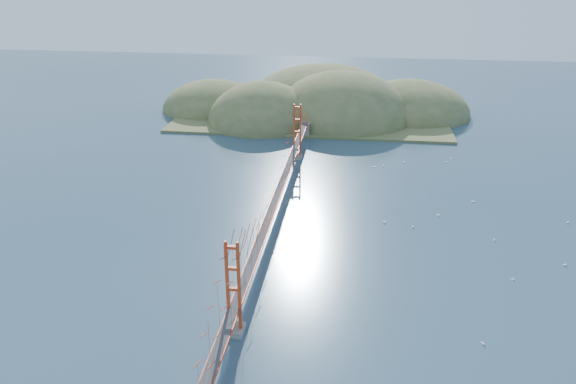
# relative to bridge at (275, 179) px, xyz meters

# --- Properties ---
(ground) EXTENTS (320.00, 320.00, 0.00)m
(ground) POSITION_rel_bridge_xyz_m (0.00, -0.18, -7.01)
(ground) COLOR #2E495D
(ground) RESTS_ON ground
(bridge) EXTENTS (2.20, 94.40, 12.00)m
(bridge) POSITION_rel_bridge_xyz_m (0.00, 0.00, 0.00)
(bridge) COLOR gray
(bridge) RESTS_ON ground
(far_headlands) EXTENTS (84.00, 58.00, 25.00)m
(far_headlands) POSITION_rel_bridge_xyz_m (2.21, 68.33, -7.01)
(far_headlands) COLOR olive
(far_headlands) RESTS_ON ground
(sailboat_7) EXTENTS (0.61, 0.53, 0.70)m
(sailboat_7) POSITION_rel_bridge_xyz_m (31.04, 31.40, -6.86)
(sailboat_7) COLOR white
(sailboat_7) RESTS_ON ground
(sailboat_4) EXTENTS (0.52, 0.52, 0.55)m
(sailboat_4) POSITION_rel_bridge_xyz_m (33.91, -3.02, -6.88)
(sailboat_4) COLOR white
(sailboat_4) RESTS_ON ground
(sailboat_2) EXTENTS (0.51, 0.45, 0.57)m
(sailboat_2) POSITION_rel_bridge_xyz_m (34.03, -14.24, -6.87)
(sailboat_2) COLOR white
(sailboat_2) RESTS_ON ground
(sailboat_3) EXTENTS (0.59, 0.59, 0.62)m
(sailboat_3) POSITION_rel_bridge_xyz_m (18.07, 27.45, -6.87)
(sailboat_3) COLOR white
(sailboat_3) RESTS_ON ground
(sailboat_15) EXTENTS (0.60, 0.60, 0.64)m
(sailboat_15) POSITION_rel_bridge_xyz_m (22.23, 30.16, -6.86)
(sailboat_15) COLOR white
(sailboat_15) RESTS_ON ground
(sailboat_14) EXTENTS (0.57, 0.57, 0.63)m
(sailboat_14) POSITION_rel_bridge_xyz_m (22.01, -0.16, -6.86)
(sailboat_14) COLOR white
(sailboat_14) RESTS_ON ground
(sailboat_12) EXTENTS (0.61, 0.49, 0.71)m
(sailboat_12) POSITION_rel_bridge_xyz_m (16.18, 26.49, -6.85)
(sailboat_12) COLOR white
(sailboat_12) RESTS_ON ground
(sailboat_9) EXTENTS (0.61, 0.61, 0.64)m
(sailboat_9) POSITION_rel_bridge_xyz_m (46.82, 4.73, -6.86)
(sailboat_9) COLOR white
(sailboat_9) RESTS_ON ground
(sailboat_1) EXTENTS (0.65, 0.65, 0.68)m
(sailboat_1) POSITION_rel_bridge_xyz_m (17.64, 1.01, -6.86)
(sailboat_1) COLOR white
(sailboat_1) RESTS_ON ground
(sailboat_16) EXTENTS (0.61, 0.60, 0.69)m
(sailboat_16) POSITION_rel_bridge_xyz_m (26.49, 4.80, -6.86)
(sailboat_16) COLOR white
(sailboat_16) RESTS_ON ground
(sailboat_8) EXTENTS (0.65, 0.60, 0.73)m
(sailboat_8) POSITION_rel_bridge_xyz_m (33.12, 11.26, -6.85)
(sailboat_8) COLOR white
(sailboat_8) RESTS_ON ground
(sailboat_6) EXTENTS (0.54, 0.54, 0.57)m
(sailboat_6) POSITION_rel_bridge_xyz_m (27.65, -28.56, -6.87)
(sailboat_6) COLOR white
(sailboat_6) RESTS_ON ground
(sailboat_13) EXTENTS (0.65, 0.65, 0.69)m
(sailboat_13) POSITION_rel_bridge_xyz_m (42.09, -9.42, -6.86)
(sailboat_13) COLOR white
(sailboat_13) RESTS_ON ground
(sailboat_17) EXTENTS (0.50, 0.41, 0.59)m
(sailboat_17) POSITION_rel_bridge_xyz_m (32.25, 33.74, -6.87)
(sailboat_17) COLOR white
(sailboat_17) RESTS_ON ground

